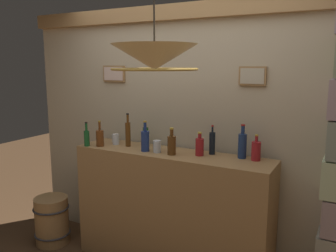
# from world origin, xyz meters

# --- Properties ---
(panelled_rear_partition) EXTENTS (3.60, 0.15, 2.43)m
(panelled_rear_partition) POSITION_xyz_m (-0.00, 1.10, 1.30)
(panelled_rear_partition) COLOR #BCAD8E
(panelled_rear_partition) RESTS_ON ground
(bar_shelf_unit) EXTENTS (1.85, 0.43, 1.11)m
(bar_shelf_unit) POSITION_xyz_m (0.00, 0.81, 0.55)
(bar_shelf_unit) COLOR #9E7547
(bar_shelf_unit) RESTS_ON ground
(liquor_bottle_port) EXTENTS (0.05, 0.05, 0.24)m
(liquor_bottle_port) POSITION_xyz_m (-0.83, 0.64, 1.19)
(liquor_bottle_port) COLOR #175626
(liquor_bottle_port) RESTS_ON bar_shelf_unit
(liquor_bottle_mezcal) EXTENTS (0.05, 0.05, 0.26)m
(liquor_bottle_mezcal) POSITION_xyz_m (0.35, 0.93, 1.21)
(liquor_bottle_mezcal) COLOR black
(liquor_bottle_mezcal) RESTS_ON bar_shelf_unit
(liquor_bottle_amaro) EXTENTS (0.08, 0.08, 0.28)m
(liquor_bottle_amaro) POSITION_xyz_m (-0.23, 0.74, 1.21)
(liquor_bottle_amaro) COLOR navy
(liquor_bottle_amaro) RESTS_ON bar_shelf_unit
(liquor_bottle_gin) EXTENTS (0.07, 0.07, 0.29)m
(liquor_bottle_gin) POSITION_xyz_m (0.62, 0.93, 1.22)
(liquor_bottle_gin) COLOR navy
(liquor_bottle_gin) RESTS_ON bar_shelf_unit
(liquor_bottle_bourbon) EXTENTS (0.07, 0.07, 0.21)m
(liquor_bottle_bourbon) POSITION_xyz_m (0.27, 0.84, 1.19)
(liquor_bottle_bourbon) COLOR maroon
(liquor_bottle_bourbon) RESTS_ON bar_shelf_unit
(liquor_bottle_tequila) EXTENTS (0.07, 0.07, 0.25)m
(liquor_bottle_tequila) POSITION_xyz_m (-0.72, 0.70, 1.19)
(liquor_bottle_tequila) COLOR brown
(liquor_bottle_tequila) RESTS_ON bar_shelf_unit
(liquor_bottle_rum) EXTENTS (0.08, 0.08, 0.22)m
(liquor_bottle_rum) POSITION_xyz_m (0.74, 0.91, 1.19)
(liquor_bottle_rum) COLOR #A41D25
(liquor_bottle_rum) RESTS_ON bar_shelf_unit
(liquor_bottle_whiskey) EXTENTS (0.08, 0.08, 0.24)m
(liquor_bottle_whiskey) POSITION_xyz_m (0.04, 0.75, 1.20)
(liquor_bottle_whiskey) COLOR #593515
(liquor_bottle_whiskey) RESTS_ON bar_shelf_unit
(liquor_bottle_vermouth) EXTENTS (0.05, 0.05, 0.32)m
(liquor_bottle_vermouth) POSITION_xyz_m (-0.48, 0.82, 1.23)
(liquor_bottle_vermouth) COLOR #5E3614
(liquor_bottle_vermouth) RESTS_ON bar_shelf_unit
(liquor_bottle_brandy) EXTENTS (0.05, 0.05, 0.25)m
(liquor_bottle_brandy) POSITION_xyz_m (-0.33, 0.91, 1.20)
(liquor_bottle_brandy) COLOR #194C21
(liquor_bottle_brandy) RESTS_ON bar_shelf_unit
(glass_tumbler_rocks) EXTENTS (0.08, 0.08, 0.07)m
(glass_tumbler_rocks) POSITION_xyz_m (-0.70, 0.92, 1.14)
(glass_tumbler_rocks) COLOR silver
(glass_tumbler_rocks) RESTS_ON bar_shelf_unit
(glass_tumbler_highball) EXTENTS (0.07, 0.07, 0.11)m
(glass_tumbler_highball) POSITION_xyz_m (-0.11, 0.75, 1.16)
(glass_tumbler_highball) COLOR silver
(glass_tumbler_highball) RESTS_ON bar_shelf_unit
(glass_tumbler_shot) EXTENTS (0.07, 0.07, 0.10)m
(glass_tumbler_shot) POSITION_xyz_m (-0.63, 0.83, 1.16)
(glass_tumbler_shot) COLOR silver
(glass_tumbler_shot) RESTS_ON bar_shelf_unit
(pendant_lamp) EXTENTS (0.58, 0.58, 0.58)m
(pendant_lamp) POSITION_xyz_m (0.25, 0.12, 1.93)
(pendant_lamp) COLOR beige
(wooden_barrel) EXTENTS (0.37, 0.37, 0.50)m
(wooden_barrel) POSITION_xyz_m (-1.31, 0.58, 0.25)
(wooden_barrel) COLOR #9E7547
(wooden_barrel) RESTS_ON ground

